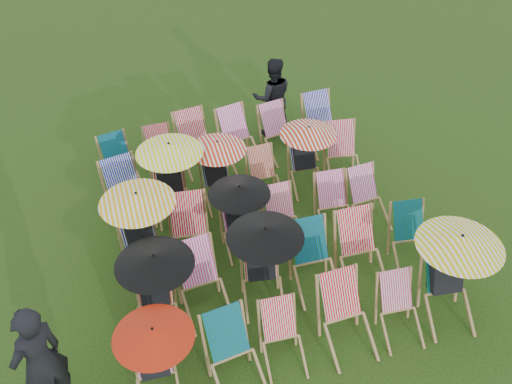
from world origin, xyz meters
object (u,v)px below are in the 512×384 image
object	(u,v)px
person_left	(40,362)
deckchair_0	(155,363)
deckchair_5	(452,276)
person_rear	(272,97)
deckchair_29	(323,124)

from	to	relation	value
person_left	deckchair_0	bearing A→B (deg)	131.33
deckchair_5	person_rear	bearing A→B (deg)	106.96
deckchair_0	deckchair_5	world-z (taller)	deckchair_5
deckchair_0	deckchair_5	size ratio (longest dim) A/B	0.83
deckchair_5	deckchair_29	distance (m)	4.43
deckchair_29	deckchair_0	bearing A→B (deg)	-136.10
deckchair_0	deckchair_29	size ratio (longest dim) A/B	1.16
deckchair_0	person_left	world-z (taller)	person_left
deckchair_5	person_rear	distance (m)	5.24
deckchair_5	person_left	size ratio (longest dim) A/B	0.77
deckchair_0	deckchair_5	bearing A→B (deg)	3.52
deckchair_0	person_left	bearing A→B (deg)	173.07
person_left	person_rear	xyz separation A→B (m)	(4.59, 4.99, -0.08)
deckchair_5	deckchair_29	xyz separation A→B (m)	(-0.05, 4.42, -0.24)
deckchair_0	person_rear	size ratio (longest dim) A/B	0.70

